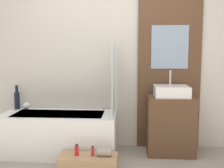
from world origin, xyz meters
The scene contains 12 objects.
wall_tiled_back centered at (0.00, 1.58, 1.30)m, with size 4.20×0.06×2.60m, color beige.
wall_wood_accent centered at (0.78, 1.53, 1.30)m, with size 0.85×0.04×2.60m.
bathtub centered at (-0.68, 1.20, 0.27)m, with size 1.49×0.67×0.53m.
glass_shower_screen centered at (0.04, 1.19, 0.99)m, with size 0.01×0.61×0.93m, color silver.
wooden_step_bench centered at (-0.21, 0.68, 0.09)m, with size 0.65×0.29×0.18m, color #A87F56.
vanity_cabinet centered at (0.78, 1.29, 0.38)m, with size 0.60×0.44×0.75m, color brown.
sink centered at (0.78, 1.29, 0.83)m, with size 0.43×0.38×0.34m.
vase_tall_dark centered at (-1.34, 1.44, 0.67)m, with size 0.07×0.07×0.34m.
vase_round_light centered at (-1.20, 1.43, 0.58)m, with size 0.10×0.10×0.10m, color white.
bottle_soap_primary centered at (-0.34, 0.68, 0.23)m, with size 0.05×0.05×0.13m.
bottle_soap_secondary centered at (-0.16, 0.68, 0.23)m, with size 0.04×0.04×0.11m.
towel_roll centered at (-0.03, 0.68, 0.22)m, with size 0.09×0.09×0.16m, color gray.
Camera 1 is at (0.24, -2.10, 1.30)m, focal length 42.00 mm.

